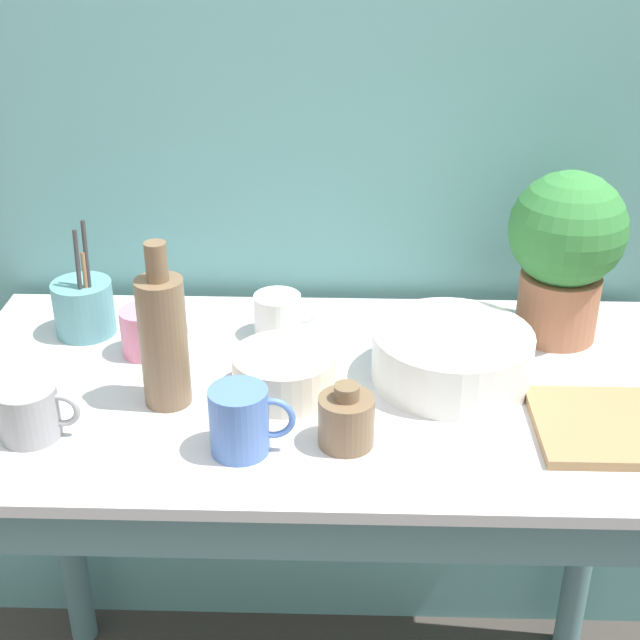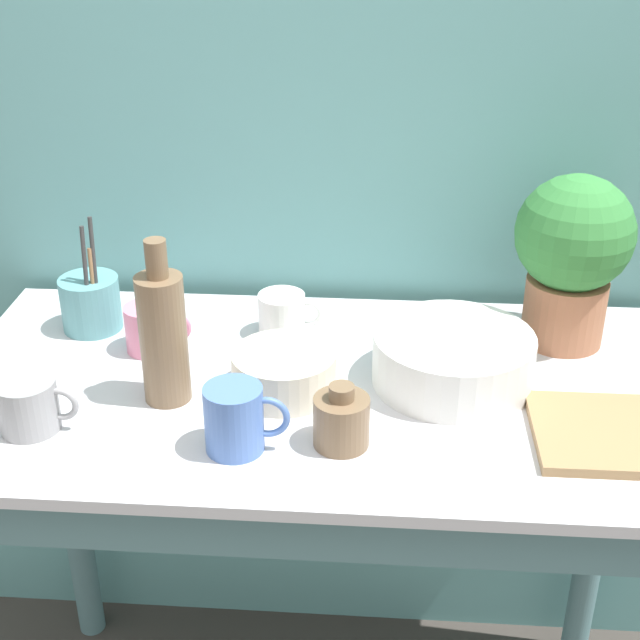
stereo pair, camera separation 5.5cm
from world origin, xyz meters
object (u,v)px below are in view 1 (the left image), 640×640
object	(u,v)px
bottle_tall	(163,338)
bottle_short	(346,419)
mug_white	(279,315)
utensil_cup	(84,307)
mug_grey	(30,412)
tray_board	(611,427)
potted_plant	(565,247)
bowl_wash_large	(452,356)
bowl_small_cream	(285,373)
mug_pink	(146,332)
mug_blue	(241,421)

from	to	relation	value
bottle_tall	bottle_short	bearing A→B (deg)	-20.79
bottle_short	mug_white	size ratio (longest dim) A/B	0.85
utensil_cup	mug_grey	bearing A→B (deg)	-89.05
utensil_cup	tray_board	bearing A→B (deg)	-18.42
mug_grey	potted_plant	bearing A→B (deg)	22.08
bowl_wash_large	mug_grey	bearing A→B (deg)	-164.11
bowl_small_cream	tray_board	xyz separation A→B (m)	(0.50, -0.10, -0.03)
bottle_short	mug_grey	size ratio (longest dim) A/B	0.81
bottle_short	mug_pink	xyz separation A→B (m)	(-0.35, 0.26, 0.00)
mug_white	bowl_small_cream	bearing A→B (deg)	-83.27
potted_plant	mug_blue	distance (m)	0.66
mug_pink	bowl_small_cream	bearing A→B (deg)	-25.96
potted_plant	bottle_tall	distance (m)	0.71
bottle_tall	potted_plant	bearing A→B (deg)	20.16
bottle_tall	bottle_short	distance (m)	0.31
bottle_short	mug_grey	world-z (taller)	bottle_short
mug_pink	utensil_cup	distance (m)	0.15
potted_plant	bottle_short	world-z (taller)	potted_plant
bowl_small_cream	tray_board	distance (m)	0.52
mug_blue	utensil_cup	xyz separation A→B (m)	(-0.33, 0.36, -0.00)
mug_blue	utensil_cup	size ratio (longest dim) A/B	0.57
potted_plant	mug_blue	bearing A→B (deg)	-144.84
tray_board	mug_white	bearing A→B (deg)	150.77
mug_white	mug_pink	xyz separation A→B (m)	(-0.23, -0.07, 0.00)
mug_pink	bowl_wash_large	bearing A→B (deg)	-8.01
potted_plant	utensil_cup	xyz separation A→B (m)	(-0.86, -0.02, -0.12)
bowl_wash_large	mug_grey	size ratio (longest dim) A/B	2.13
mug_grey	utensil_cup	world-z (taller)	utensil_cup
mug_blue	mug_grey	world-z (taller)	mug_blue
potted_plant	bowl_small_cream	bearing A→B (deg)	-156.44
bottle_short	mug_blue	xyz separation A→B (m)	(-0.15, -0.02, 0.01)
bottle_short	utensil_cup	distance (m)	0.59
bottle_short	mug_pink	distance (m)	0.44
potted_plant	bowl_wash_large	world-z (taller)	potted_plant
bowl_wash_large	tray_board	bearing A→B (deg)	-32.74
bowl_small_cream	utensil_cup	distance (m)	0.43
mug_pink	bowl_small_cream	xyz separation A→B (m)	(0.25, -0.12, -0.01)
tray_board	mug_blue	bearing A→B (deg)	-173.24
bowl_wash_large	tray_board	distance (m)	0.28
mug_grey	tray_board	world-z (taller)	mug_grey
mug_grey	bowl_small_cream	xyz separation A→B (m)	(0.37, 0.14, -0.01)
bottle_short	mug_blue	size ratio (longest dim) A/B	0.80
bottle_short	mug_white	world-z (taller)	bottle_short
bottle_short	utensil_cup	world-z (taller)	utensil_cup
potted_plant	mug_pink	size ratio (longest dim) A/B	2.61
potted_plant	tray_board	bearing A→B (deg)	-85.61
utensil_cup	bowl_wash_large	bearing A→B (deg)	-12.64
mug_blue	utensil_cup	distance (m)	0.49
bowl_wash_large	mug_blue	size ratio (longest dim) A/B	2.10
bottle_short	mug_pink	world-z (taller)	bottle_short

